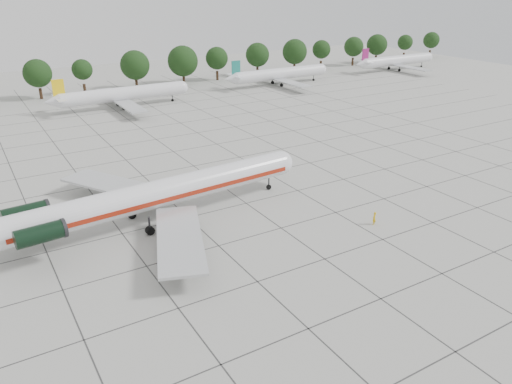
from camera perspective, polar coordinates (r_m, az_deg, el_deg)
ground at (r=57.18m, az=2.89°, el=-4.14°), size 260.00×260.00×0.00m
apron_joints at (r=68.95m, az=-4.04°, el=0.78°), size 170.00×170.00×0.02m
main_airliner at (r=57.82m, az=-12.77°, el=-0.61°), size 41.59×32.60×9.75m
ground_crew at (r=59.18m, az=13.36°, el=-2.94°), size 0.67×0.57×1.57m
bg_airliner_c at (r=115.26m, az=-14.94°, el=10.74°), size 28.24×27.20×7.40m
bg_airliner_d at (r=136.59m, az=2.72°, el=13.32°), size 28.24×27.20×7.40m
bg_airliner_e at (r=165.69m, az=15.79°, el=14.25°), size 28.24×27.20×7.40m
tree_line at (r=129.71m, az=-23.70°, el=12.31°), size 249.86×8.44×10.22m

